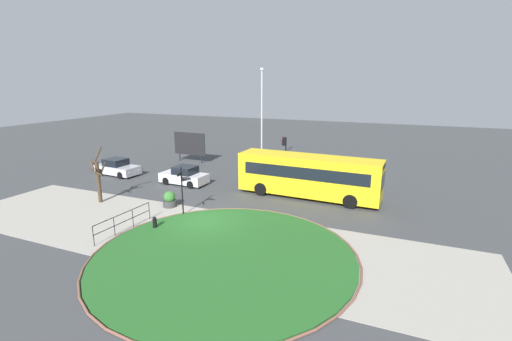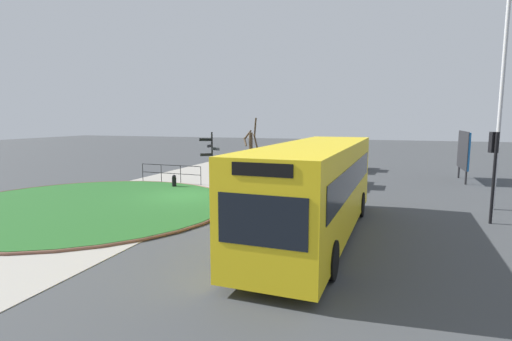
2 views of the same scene
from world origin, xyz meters
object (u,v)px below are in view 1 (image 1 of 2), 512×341
Objects in this scene: planter_near_signpost at (170,200)px; street_tree_bare at (98,178)px; car_near_lane at (184,176)px; traffic_light_near at (284,147)px; signpost_directional at (183,187)px; lamppost_tall at (262,117)px; bus_yellow at (308,175)px; car_far_lane at (117,168)px; billboard_left at (190,144)px; bollard_foreground at (155,223)px.

street_tree_bare is (-5.19, -1.14, 1.29)m from planter_near_signpost.
traffic_light_near reaches higher than car_near_lane.
signpost_directional is 7.48m from car_near_lane.
lamppost_tall reaches higher than car_near_lane.
street_tree_bare reaches higher than traffic_light_near.
signpost_directional is 9.39m from bus_yellow.
bus_yellow is 2.46× the size of car_far_lane.
bus_yellow is at bearing -23.76° from billboard_left.
billboard_left reaches higher than bus_yellow.
bus_yellow is at bearing 27.16° from street_tree_bare.
traffic_light_near is at bearing -3.39° from billboard_left.
signpost_directional is 4.22× the size of bollard_foreground.
billboard_left is 3.40× the size of planter_near_signpost.
car_near_lane is 7.02m from street_tree_bare.
planter_near_signpost is (2.24, -5.14, -0.19)m from car_near_lane.
car_far_lane is 14.35m from lamppost_tall.
planter_near_signpost is at bearing 116.24° from car_near_lane.
car_far_lane is 0.44× the size of lamppost_tall.
lamppost_tall is at bearing 136.40° from bus_yellow.
bus_yellow is 1.10× the size of lamppost_tall.
bus_yellow is 15.16m from street_tree_bare.
street_tree_bare reaches higher than bus_yellow.
planter_near_signpost is at bearing 150.97° from signpost_directional.
car_near_lane is 3.64× the size of planter_near_signpost.
bollard_foreground is at bearing -67.03° from planter_near_signpost.
bus_yellow reaches higher than planter_near_signpost.
bollard_foreground is 0.68× the size of planter_near_signpost.
bus_yellow is at bearing 53.80° from bollard_foreground.
bollard_foreground is at bearing -62.52° from billboard_left.
bollard_foreground is 0.19× the size of car_near_lane.
street_tree_bare reaches higher than signpost_directional.
billboard_left reaches higher than planter_near_signpost.
bollard_foreground is at bearing 66.21° from traffic_light_near.
car_far_lane reaches higher than planter_near_signpost.
street_tree_bare is (-13.49, -6.92, 0.10)m from bus_yellow.
planter_near_signpost is at bearing 112.97° from bollard_foreground.
street_tree_bare reaches higher than planter_near_signpost.
street_tree_bare is (1.33, -13.80, -0.16)m from billboard_left.
signpost_directional is 0.34× the size of lamppost_tall.
car_near_lane is at bearing 123.49° from signpost_directional.
traffic_light_near is (6.66, 6.65, 1.85)m from car_near_lane.
street_tree_bare is (-6.68, 2.38, 1.40)m from bollard_foreground.
planter_near_signpost is 0.28× the size of street_tree_bare.
traffic_light_near is 0.36× the size of lamppost_tall.
bollard_foreground is 3.83m from planter_near_signpost.
bollard_foreground is 0.19× the size of street_tree_bare.
car_near_lane is (-4.07, 6.16, -1.20)m from signpost_directional.
car_far_lane is at bearing 11.64° from traffic_light_near.
signpost_directional reaches higher than bollard_foreground.
signpost_directional is 16.02m from billboard_left.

